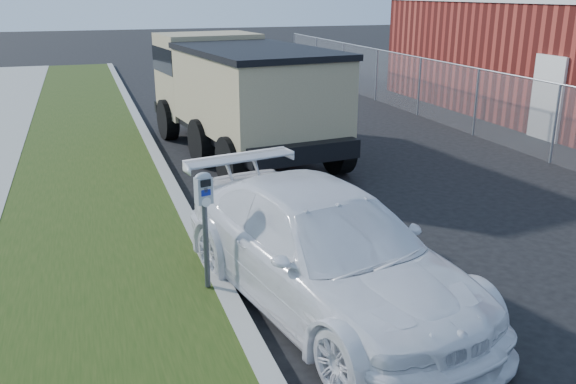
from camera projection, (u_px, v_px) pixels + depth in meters
name	position (u px, v px, depth m)	size (l,w,h in m)	color
ground	(404.00, 270.00, 8.65)	(120.00, 120.00, 0.00)	black
chainlink_fence	(477.00, 89.00, 16.37)	(0.06, 30.06, 30.00)	slate
parking_meter	(204.00, 205.00, 7.50)	(0.24, 0.18, 1.53)	#3F4247
white_wagon	(325.00, 248.00, 7.54)	(2.05, 5.05, 1.47)	white
dump_truck	(237.00, 89.00, 14.65)	(3.48, 7.17, 2.71)	black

